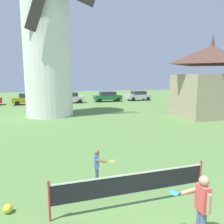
{
  "coord_description": "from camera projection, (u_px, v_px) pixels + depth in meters",
  "views": [
    {
      "loc": [
        -2.63,
        -2.98,
        3.63
      ],
      "look_at": [
        -0.33,
        4.39,
        2.44
      ],
      "focal_mm": 35.09,
      "sensor_mm": 36.0,
      "label": 1
    }
  ],
  "objects": [
    {
      "name": "parked_car_mustard",
      "position": [
        29.0,
        99.0,
        30.62
      ],
      "size": [
        4.43,
        2.03,
        1.56
      ],
      "color": "#999919",
      "rests_on": "ground_plane"
    },
    {
      "name": "parked_car_cream",
      "position": [
        69.0,
        98.0,
        32.19
      ],
      "size": [
        4.49,
        2.23,
        1.56
      ],
      "color": "silver",
      "rests_on": "ground_plane"
    },
    {
      "name": "player_near",
      "position": [
        202.0,
        204.0,
        4.9
      ],
      "size": [
        0.8,
        0.64,
        1.51
      ],
      "color": "slate",
      "rests_on": "ground_plane"
    },
    {
      "name": "parked_car_silver",
      "position": [
        139.0,
        96.0,
        36.28
      ],
      "size": [
        4.06,
        2.05,
        1.56
      ],
      "color": "silver",
      "rests_on": "ground_plane"
    },
    {
      "name": "windmill",
      "position": [
        47.0,
        35.0,
        20.48
      ],
      "size": [
        8.28,
        5.16,
        15.62
      ],
      "color": "white",
      "rests_on": "ground_plane"
    },
    {
      "name": "player_far",
      "position": [
        98.0,
        164.0,
        7.6
      ],
      "size": [
        0.69,
        0.64,
        1.2
      ],
      "color": "slate",
      "rests_on": "ground_plane"
    },
    {
      "name": "stray_ball",
      "position": [
        8.0,
        209.0,
        5.95
      ],
      "size": [
        0.25,
        0.25,
        0.25
      ],
      "primitive_type": "sphere",
      "color": "yellow",
      "rests_on": "ground_plane"
    },
    {
      "name": "tennis_net",
      "position": [
        133.0,
        184.0,
        6.2
      ],
      "size": [
        4.64,
        0.06,
        1.1
      ],
      "color": "red",
      "rests_on": "ground_plane"
    },
    {
      "name": "parked_car_green",
      "position": [
        108.0,
        96.0,
        34.51
      ],
      "size": [
        4.36,
        1.88,
        1.56
      ],
      "color": "#1E6638",
      "rests_on": "ground_plane"
    },
    {
      "name": "chapel",
      "position": [
        210.0,
        82.0,
        20.63
      ],
      "size": [
        6.46,
        4.85,
        7.6
      ],
      "color": "tan",
      "rests_on": "ground_plane"
    }
  ]
}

